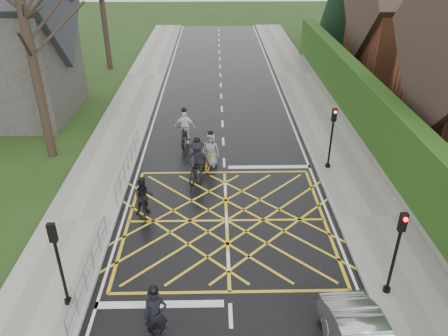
{
  "coord_description": "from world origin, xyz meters",
  "views": [
    {
      "loc": [
        -0.4,
        -14.58,
        10.53
      ],
      "look_at": [
        -0.06,
        2.1,
        1.3
      ],
      "focal_mm": 35.0,
      "sensor_mm": 36.0,
      "label": 1
    }
  ],
  "objects_px": {
    "cyclist_mid": "(198,163)",
    "cyclist_lead": "(211,154)",
    "cyclist_rear": "(156,323)",
    "cyclist_back": "(144,201)",
    "cyclist_front": "(185,130)"
  },
  "relations": [
    {
      "from": "cyclist_mid",
      "to": "cyclist_lead",
      "type": "bearing_deg",
      "value": 78.27
    },
    {
      "from": "cyclist_mid",
      "to": "cyclist_lead",
      "type": "xyz_separation_m",
      "value": [
        0.62,
        1.15,
        -0.11
      ]
    },
    {
      "from": "cyclist_rear",
      "to": "cyclist_back",
      "type": "distance_m",
      "value": 6.5
    },
    {
      "from": "cyclist_rear",
      "to": "cyclist_back",
      "type": "height_order",
      "value": "cyclist_rear"
    },
    {
      "from": "cyclist_back",
      "to": "cyclist_mid",
      "type": "xyz_separation_m",
      "value": [
        2.12,
        2.99,
        0.11
      ]
    },
    {
      "from": "cyclist_rear",
      "to": "cyclist_mid",
      "type": "height_order",
      "value": "cyclist_mid"
    },
    {
      "from": "cyclist_rear",
      "to": "cyclist_mid",
      "type": "bearing_deg",
      "value": 72.26
    },
    {
      "from": "cyclist_rear",
      "to": "cyclist_back",
      "type": "relative_size",
      "value": 1.22
    },
    {
      "from": "cyclist_rear",
      "to": "cyclist_front",
      "type": "height_order",
      "value": "cyclist_front"
    },
    {
      "from": "cyclist_back",
      "to": "cyclist_front",
      "type": "distance_m",
      "value": 6.94
    },
    {
      "from": "cyclist_back",
      "to": "cyclist_mid",
      "type": "relative_size",
      "value": 0.78
    },
    {
      "from": "cyclist_front",
      "to": "cyclist_lead",
      "type": "height_order",
      "value": "cyclist_front"
    },
    {
      "from": "cyclist_back",
      "to": "cyclist_lead",
      "type": "distance_m",
      "value": 4.96
    },
    {
      "from": "cyclist_back",
      "to": "cyclist_lead",
      "type": "height_order",
      "value": "cyclist_lead"
    },
    {
      "from": "cyclist_front",
      "to": "cyclist_rear",
      "type": "bearing_deg",
      "value": -83.43
    }
  ]
}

